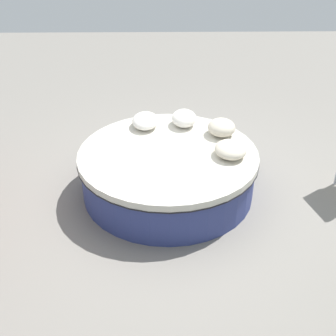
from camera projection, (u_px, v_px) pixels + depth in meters
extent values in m
plane|color=gray|center=(168.00, 191.00, 5.72)|extent=(16.00, 16.00, 0.00)
cylinder|color=navy|center=(168.00, 175.00, 5.59)|extent=(2.19, 2.19, 0.50)
cylinder|color=black|center=(168.00, 158.00, 5.46)|extent=(2.26, 2.26, 0.01)
cylinder|color=beige|center=(168.00, 155.00, 5.43)|extent=(2.25, 2.25, 0.09)
ellipsoid|color=beige|center=(231.00, 149.00, 5.29)|extent=(0.44, 0.39, 0.17)
ellipsoid|color=beige|center=(222.00, 127.00, 5.75)|extent=(0.40, 0.37, 0.21)
ellipsoid|color=white|center=(184.00, 118.00, 6.00)|extent=(0.41, 0.34, 0.21)
ellipsoid|color=white|center=(145.00, 121.00, 5.97)|extent=(0.48, 0.36, 0.18)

